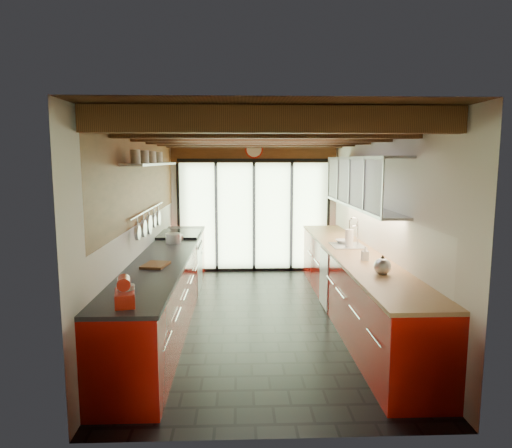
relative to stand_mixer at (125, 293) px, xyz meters
The scene contains 18 objects.
ground 2.74m from the stand_mixer, 60.00° to the left, with size 5.50×5.50×0.00m, color black.
room_shell 2.62m from the stand_mixer, 60.00° to the left, with size 5.50×5.50×5.50m.
ceiling_beams 3.21m from the stand_mixer, 63.78° to the left, with size 3.14×5.06×4.90m.
glass_door 5.10m from the stand_mixer, 75.45° to the left, with size 2.95×0.10×2.90m.
left_counter 2.27m from the stand_mixer, 90.13° to the left, with size 0.68×5.00×0.92m.
range_stove 3.69m from the stand_mixer, 90.08° to the left, with size 0.66×0.90×0.97m.
right_counter 3.41m from the stand_mixer, 40.87° to the left, with size 0.68×5.00×0.92m.
sink_assembly 3.65m from the stand_mixer, 45.47° to the left, with size 0.45×0.52×0.43m.
upper_cabinets_right 3.77m from the stand_mixer, 42.80° to the left, with size 0.34×3.00×3.00m.
left_wall_fixtures 2.53m from the stand_mixer, 94.74° to the left, with size 0.28×2.60×0.96m.
stand_mixer is the anchor object (origin of this frame).
pot_large 2.93m from the stand_mixer, 90.00° to the left, with size 0.23×0.23×0.15m, color silver.
pot_small 3.13m from the stand_mixer, 90.00° to the left, with size 0.25×0.25×0.09m, color silver.
cutting_board 1.43m from the stand_mixer, 90.00° to the left, with size 0.26×0.36×0.03m, color brown.
kettle 2.72m from the stand_mixer, 20.92° to the left, with size 0.22×0.25×0.22m.
paper_towel 3.55m from the stand_mixer, 44.30° to the left, with size 0.12×0.12×0.31m.
soap_bottle 3.03m from the stand_mixer, 33.09° to the left, with size 0.08×0.08×0.18m, color silver.
bowl 3.78m from the stand_mixer, 47.78° to the left, with size 0.24×0.24×0.06m, color silver.
Camera 1 is at (-0.29, -6.02, 2.15)m, focal length 32.00 mm.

